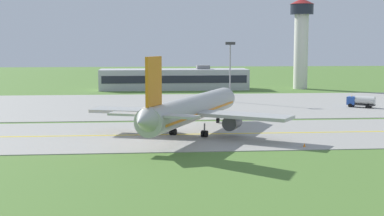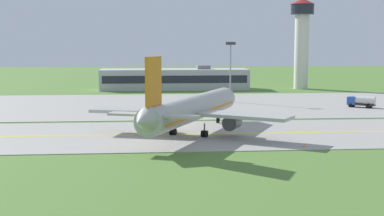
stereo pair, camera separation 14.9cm
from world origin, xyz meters
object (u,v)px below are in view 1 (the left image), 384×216
(service_truck_baggage, at_px, (361,101))
(control_tower, at_px, (301,35))
(apron_light_mast, at_px, (230,64))
(airplane_lead, at_px, (192,109))

(service_truck_baggage, height_order, control_tower, control_tower)
(service_truck_baggage, bearing_deg, control_tower, 88.96)
(control_tower, bearing_deg, apron_light_mast, -127.31)
(service_truck_baggage, xyz_separation_m, control_tower, (0.93, 51.50, 15.42))
(service_truck_baggage, xyz_separation_m, apron_light_mast, (-27.45, 14.26, 7.79))
(apron_light_mast, bearing_deg, airplane_lead, -105.87)
(control_tower, xyz_separation_m, apron_light_mast, (-28.38, -37.25, -7.63))
(airplane_lead, distance_m, service_truck_baggage, 52.58)
(airplane_lead, height_order, control_tower, control_tower)
(control_tower, relative_size, apron_light_mast, 1.92)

